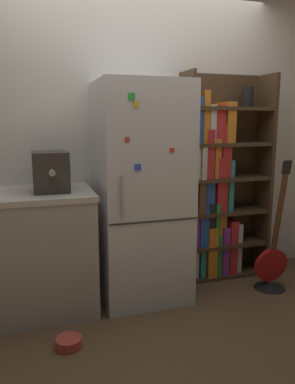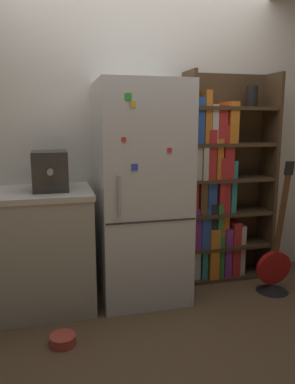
% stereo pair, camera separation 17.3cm
% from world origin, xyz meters
% --- Properties ---
extents(ground_plane, '(16.00, 16.00, 0.00)m').
position_xyz_m(ground_plane, '(0.00, 0.00, 0.00)').
color(ground_plane, brown).
extents(wall_back, '(8.00, 0.05, 2.60)m').
position_xyz_m(wall_back, '(0.00, 0.47, 1.30)').
color(wall_back, white).
rests_on(wall_back, ground_plane).
extents(refrigerator, '(0.69, 0.67, 1.74)m').
position_xyz_m(refrigerator, '(-0.00, 0.13, 0.87)').
color(refrigerator, silver).
rests_on(refrigerator, ground_plane).
extents(bookshelf, '(0.82, 0.31, 1.86)m').
position_xyz_m(bookshelf, '(0.76, 0.32, 0.83)').
color(bookshelf, '#4C3823').
rests_on(bookshelf, ground_plane).
extents(kitchen_counter, '(0.76, 0.66, 0.93)m').
position_xyz_m(kitchen_counter, '(-0.78, 0.13, 0.47)').
color(kitchen_counter, '#BCB7A8').
rests_on(kitchen_counter, ground_plane).
extents(espresso_machine, '(0.26, 0.37, 0.29)m').
position_xyz_m(espresso_machine, '(-0.70, 0.12, 1.08)').
color(espresso_machine, '#38332D').
rests_on(espresso_machine, kitchen_counter).
extents(guitar, '(0.30, 0.28, 1.14)m').
position_xyz_m(guitar, '(1.10, -0.11, 0.17)').
color(guitar, black).
rests_on(guitar, ground_plane).
extents(pet_bowl, '(0.17, 0.17, 0.07)m').
position_xyz_m(pet_bowl, '(-0.67, -0.46, 0.04)').
color(pet_bowl, '#D84C3F').
rests_on(pet_bowl, ground_plane).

